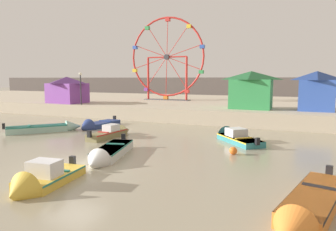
# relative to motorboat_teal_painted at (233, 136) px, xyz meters

# --- Properties ---
(ground_plane) EXTENTS (240.00, 240.00, 0.00)m
(ground_plane) POSITION_rel_motorboat_teal_painted_xyz_m (-5.53, -9.40, -0.26)
(ground_plane) COLOR gray
(quay_promenade) EXTENTS (110.00, 25.85, 1.32)m
(quay_promenade) POSITION_rel_motorboat_teal_painted_xyz_m (-5.53, 18.61, 0.40)
(quay_promenade) COLOR #B7A88E
(quay_promenade) RESTS_ON ground_plane
(distant_town_skyline) EXTENTS (140.00, 3.00, 4.40)m
(distant_town_skyline) POSITION_rel_motorboat_teal_painted_xyz_m (-5.53, 45.27, 1.94)
(distant_town_skyline) COLOR #564C47
(distant_town_skyline) RESTS_ON ground_plane
(motorboat_teal_painted) EXTENTS (4.21, 4.42, 1.38)m
(motorboat_teal_painted) POSITION_rel_motorboat_teal_painted_xyz_m (0.00, 0.00, 0.00)
(motorboat_teal_painted) COLOR teal
(motorboat_teal_painted) RESTS_ON ground_plane
(motorboat_mustard_yellow) EXTENTS (1.92, 3.96, 1.50)m
(motorboat_mustard_yellow) POSITION_rel_motorboat_teal_painted_xyz_m (-4.77, -12.36, 0.02)
(motorboat_mustard_yellow) COLOR gold
(motorboat_mustard_yellow) RESTS_ON ground_plane
(motorboat_pale_grey) EXTENTS (2.52, 5.30, 1.18)m
(motorboat_pale_grey) POSITION_rel_motorboat_teal_painted_xyz_m (-4.92, -7.67, 0.01)
(motorboat_pale_grey) COLOR silver
(motorboat_pale_grey) RESTS_ON ground_plane
(motorboat_orange_hull) EXTENTS (2.56, 6.27, 1.24)m
(motorboat_orange_hull) POSITION_rel_motorboat_teal_painted_xyz_m (4.68, -10.97, -0.00)
(motorboat_orange_hull) COLOR orange
(motorboat_orange_hull) RESTS_ON ground_plane
(motorboat_seafoam) EXTENTS (4.47, 5.06, 1.15)m
(motorboat_seafoam) POSITION_rel_motorboat_teal_painted_xyz_m (-14.18, -2.41, 0.02)
(motorboat_seafoam) COLOR #93BCAD
(motorboat_seafoam) RESTS_ON ground_plane
(motorboat_olive_wood) EXTENTS (1.32, 4.58, 1.18)m
(motorboat_olive_wood) POSITION_rel_motorboat_teal_painted_xyz_m (-8.25, -2.22, 0.05)
(motorboat_olive_wood) COLOR olive
(motorboat_olive_wood) RESTS_ON ground_plane
(motorboat_navy_blue) EXTENTS (1.46, 4.85, 1.34)m
(motorboat_navy_blue) POSITION_rel_motorboat_teal_painted_xyz_m (-11.92, 0.58, -0.04)
(motorboat_navy_blue) COLOR navy
(motorboat_navy_blue) RESTS_ON ground_plane
(ferris_wheel_red_frame) EXTENTS (10.42, 1.20, 10.90)m
(ferris_wheel_red_frame) POSITION_rel_motorboat_teal_painted_xyz_m (-12.66, 17.11, 6.54)
(ferris_wheel_red_frame) COLOR red
(ferris_wheel_red_frame) RESTS_ON quay_promenade
(carnival_booth_purple_stall) EXTENTS (4.77, 3.82, 3.09)m
(carnival_booth_purple_stall) POSITION_rel_motorboat_teal_painted_xyz_m (-21.40, 7.82, 2.67)
(carnival_booth_purple_stall) COLOR purple
(carnival_booth_purple_stall) RESTS_ON quay_promenade
(carnival_booth_green_kiosk) EXTENTS (4.16, 2.70, 3.57)m
(carnival_booth_green_kiosk) POSITION_rel_motorboat_teal_painted_xyz_m (-0.37, 9.32, 2.91)
(carnival_booth_green_kiosk) COLOR #33934C
(carnival_booth_green_kiosk) RESTS_ON quay_promenade
(carnival_booth_blue_tent) EXTENTS (3.23, 2.81, 3.54)m
(carnival_booth_blue_tent) POSITION_rel_motorboat_teal_painted_xyz_m (5.27, 9.87, 2.90)
(carnival_booth_blue_tent) COLOR #3356B7
(carnival_booth_blue_tent) RESTS_ON quay_promenade
(promenade_lamp_near) EXTENTS (0.32, 0.32, 3.53)m
(promenade_lamp_near) POSITION_rel_motorboat_teal_painted_xyz_m (-18.20, 6.39, 3.40)
(promenade_lamp_near) COLOR #2D2D33
(promenade_lamp_near) RESTS_ON quay_promenade
(mooring_buoy_orange) EXTENTS (0.44, 0.44, 0.44)m
(mooring_buoy_orange) POSITION_rel_motorboat_teal_painted_xyz_m (0.92, -3.99, -0.04)
(mooring_buoy_orange) COLOR orange
(mooring_buoy_orange) RESTS_ON ground_plane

